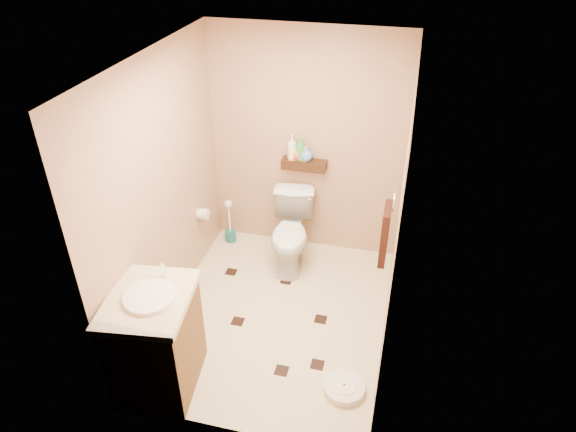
# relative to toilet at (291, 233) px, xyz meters

# --- Properties ---
(ground) EXTENTS (2.50, 2.50, 0.00)m
(ground) POSITION_rel_toilet_xyz_m (0.05, -0.83, -0.38)
(ground) COLOR beige
(ground) RESTS_ON ground
(wall_back) EXTENTS (2.00, 0.04, 2.40)m
(wall_back) POSITION_rel_toilet_xyz_m (0.05, 0.42, 0.82)
(wall_back) COLOR tan
(wall_back) RESTS_ON ground
(wall_front) EXTENTS (2.00, 0.04, 2.40)m
(wall_front) POSITION_rel_toilet_xyz_m (0.05, -2.08, 0.82)
(wall_front) COLOR tan
(wall_front) RESTS_ON ground
(wall_left) EXTENTS (0.04, 2.50, 2.40)m
(wall_left) POSITION_rel_toilet_xyz_m (-0.95, -0.83, 0.82)
(wall_left) COLOR tan
(wall_left) RESTS_ON ground
(wall_right) EXTENTS (0.04, 2.50, 2.40)m
(wall_right) POSITION_rel_toilet_xyz_m (1.05, -0.83, 0.82)
(wall_right) COLOR tan
(wall_right) RESTS_ON ground
(ceiling) EXTENTS (2.00, 2.50, 0.02)m
(ceiling) POSITION_rel_toilet_xyz_m (0.05, -0.83, 2.02)
(ceiling) COLOR silver
(ceiling) RESTS_ON wall_back
(wall_shelf) EXTENTS (0.46, 0.14, 0.10)m
(wall_shelf) POSITION_rel_toilet_xyz_m (0.05, 0.34, 0.64)
(wall_shelf) COLOR #371C0F
(wall_shelf) RESTS_ON wall_back
(floor_accents) EXTENTS (1.23, 1.25, 0.01)m
(floor_accents) POSITION_rel_toilet_xyz_m (0.08, -0.86, -0.38)
(floor_accents) COLOR black
(floor_accents) RESTS_ON ground
(toilet) EXTENTS (0.53, 0.80, 0.77)m
(toilet) POSITION_rel_toilet_xyz_m (0.00, 0.00, 0.00)
(toilet) COLOR white
(toilet) RESTS_ON ground
(vanity) EXTENTS (0.69, 0.81, 1.04)m
(vanity) POSITION_rel_toilet_xyz_m (-0.65, -1.78, 0.08)
(vanity) COLOR brown
(vanity) RESTS_ON ground
(bathroom_scale) EXTENTS (0.38, 0.38, 0.07)m
(bathroom_scale) POSITION_rel_toilet_xyz_m (0.81, -1.53, -0.35)
(bathroom_scale) COLOR silver
(bathroom_scale) RESTS_ON ground
(toilet_brush) EXTENTS (0.12, 0.12, 0.54)m
(toilet_brush) POSITION_rel_toilet_xyz_m (-0.77, 0.24, -0.20)
(toilet_brush) COLOR #185E60
(toilet_brush) RESTS_ON ground
(towel_ring) EXTENTS (0.12, 0.30, 0.76)m
(towel_ring) POSITION_rel_toilet_xyz_m (0.97, -0.58, 0.56)
(towel_ring) COLOR silver
(towel_ring) RESTS_ON wall_right
(toilet_paper) EXTENTS (0.12, 0.11, 0.12)m
(toilet_paper) POSITION_rel_toilet_xyz_m (-0.89, -0.18, 0.22)
(toilet_paper) COLOR silver
(toilet_paper) RESTS_ON wall_left
(bottle_a) EXTENTS (0.10, 0.10, 0.26)m
(bottle_a) POSITION_rel_toilet_xyz_m (-0.07, 0.34, 0.81)
(bottle_a) COLOR white
(bottle_a) RESTS_ON wall_shelf
(bottle_b) EXTENTS (0.10, 0.10, 0.18)m
(bottle_b) POSITION_rel_toilet_xyz_m (-0.07, 0.34, 0.78)
(bottle_b) COLOR yellow
(bottle_b) RESTS_ON wall_shelf
(bottle_c) EXTENTS (0.14, 0.14, 0.14)m
(bottle_c) POSITION_rel_toilet_xyz_m (-0.02, 0.34, 0.76)
(bottle_c) COLOR #E7401B
(bottle_c) RESTS_ON wall_shelf
(bottle_d) EXTENTS (0.13, 0.13, 0.24)m
(bottle_d) POSITION_rel_toilet_xyz_m (0.01, 0.34, 0.81)
(bottle_d) COLOR green
(bottle_d) RESTS_ON wall_shelf
(bottle_e) EXTENTS (0.09, 0.09, 0.16)m
(bottle_e) POSITION_rel_toilet_xyz_m (0.06, 0.34, 0.76)
(bottle_e) COLOR #CF8A45
(bottle_e) RESTS_ON wall_shelf
(bottle_f) EXTENTS (0.15, 0.15, 0.16)m
(bottle_f) POSITION_rel_toilet_xyz_m (0.08, 0.34, 0.76)
(bottle_f) COLOR #548AD2
(bottle_f) RESTS_ON wall_shelf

